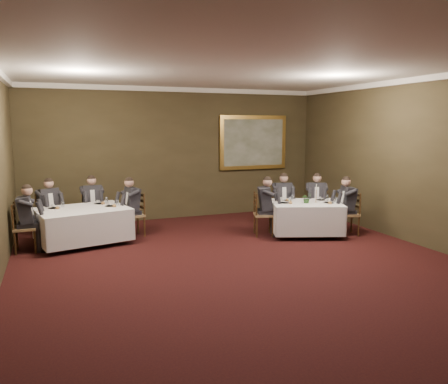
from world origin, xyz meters
TOP-DOWN VIEW (x-y plane):
  - ground at (0.00, 0.00)m, footprint 10.00×10.00m
  - ceiling at (0.00, 0.00)m, footprint 8.00×10.00m
  - back_wall at (0.00, 5.00)m, footprint 8.00×0.10m
  - right_wall at (4.00, 0.00)m, footprint 0.10×10.00m
  - crown_molding at (0.00, 0.00)m, footprint 8.00×10.00m
  - table_main at (2.23, 2.04)m, footprint 1.88×1.66m
  - table_second at (-2.60, 3.14)m, footprint 2.08×1.74m
  - chair_main_backleft at (2.11, 2.94)m, footprint 0.52×0.51m
  - diner_main_backleft at (2.10, 2.93)m, footprint 0.50×0.56m
  - chair_main_backright at (2.90, 2.66)m, footprint 0.59×0.58m
  - diner_main_backright at (2.89, 2.65)m, footprint 0.58×0.61m
  - chair_main_endleft at (1.30, 2.38)m, footprint 0.53×0.55m
  - diner_main_endleft at (1.31, 2.38)m, footprint 0.58×0.53m
  - chair_main_endright at (3.16, 1.71)m, footprint 0.51×0.52m
  - diner_main_endright at (3.15, 1.71)m, footprint 0.56×0.50m
  - chair_sec_backleft at (-3.28, 3.95)m, footprint 0.58×0.57m
  - diner_sec_backleft at (-3.28, 3.94)m, footprint 0.57×0.60m
  - chair_sec_backright at (-2.32, 4.16)m, footprint 0.46×0.44m
  - diner_sec_backright at (-2.32, 4.15)m, footprint 0.44×0.50m
  - chair_sec_endright at (-1.47, 3.39)m, footprint 0.50×0.52m
  - diner_sec_endright at (-1.48, 3.39)m, footprint 0.55×0.49m
  - chair_sec_endleft at (-3.73, 2.90)m, footprint 0.43×0.45m
  - diner_sec_endleft at (-3.72, 2.90)m, footprint 0.49×0.43m
  - centerpiece at (2.20, 1.98)m, footprint 0.23×0.20m
  - candlestick at (2.45, 1.98)m, footprint 0.06×0.06m
  - place_setting_table_main at (2.00, 2.52)m, footprint 0.33×0.31m
  - place_setting_table_second at (-3.11, 3.44)m, footprint 0.33×0.31m
  - painting at (2.23, 4.94)m, footprint 2.04×0.09m

SIDE VIEW (x-z plane):
  - ground at x=0.00m, z-range 0.00..0.00m
  - chair_main_backleft at x=2.11m, z-range -0.22..0.78m
  - chair_main_backright at x=2.90m, z-range -0.22..0.78m
  - chair_main_endleft at x=1.30m, z-range -0.22..0.78m
  - chair_main_endright at x=3.16m, z-range -0.22..0.78m
  - chair_sec_backleft at x=-3.28m, z-range -0.22..0.78m
  - chair_sec_backright at x=-2.32m, z-range -0.22..0.78m
  - chair_sec_endright at x=-1.47m, z-range -0.22..0.78m
  - chair_sec_endleft at x=-3.73m, z-range -0.22..0.78m
  - table_main at x=2.23m, z-range 0.12..0.78m
  - table_second at x=-2.60m, z-range 0.12..0.78m
  - diner_main_backleft at x=2.10m, z-range -0.16..1.19m
  - diner_main_backright at x=2.89m, z-range -0.16..1.19m
  - diner_main_endleft at x=1.31m, z-range -0.16..1.19m
  - diner_main_endright at x=3.15m, z-range -0.16..1.19m
  - diner_sec_backleft at x=-3.28m, z-range -0.16..1.19m
  - diner_sec_backright at x=-2.32m, z-range -0.16..1.19m
  - diner_sec_endright at x=-1.48m, z-range -0.16..1.19m
  - diner_sec_endleft at x=-3.72m, z-range -0.16..1.19m
  - place_setting_table_main at x=2.00m, z-range 0.73..0.87m
  - place_setting_table_second at x=-3.11m, z-range 0.73..0.87m
  - centerpiece at x=2.20m, z-range 0.77..1.01m
  - candlestick at x=2.45m, z-range 0.71..1.14m
  - back_wall at x=0.00m, z-range 0.00..3.50m
  - right_wall at x=4.00m, z-range 0.00..3.50m
  - painting at x=2.23m, z-range 1.26..2.79m
  - crown_molding at x=0.00m, z-range 3.38..3.50m
  - ceiling at x=0.00m, z-range 3.45..3.55m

